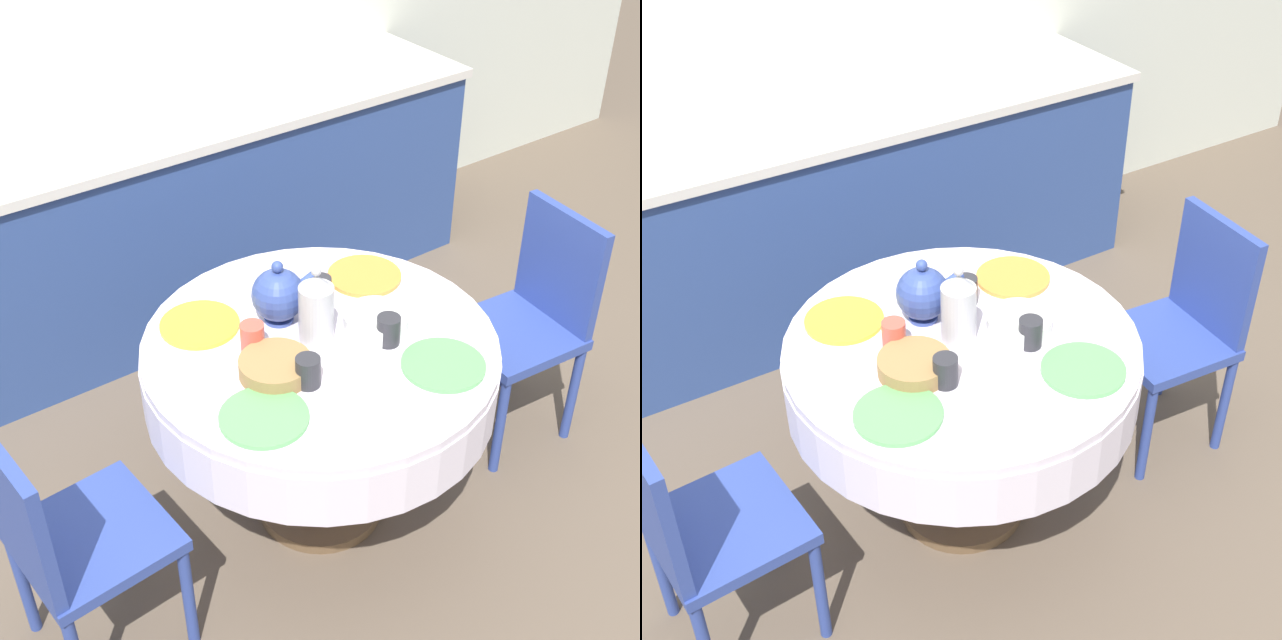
{
  "view_description": "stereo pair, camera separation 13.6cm",
  "coord_description": "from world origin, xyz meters",
  "views": [
    {
      "loc": [
        -1.27,
        -1.76,
        2.4
      ],
      "look_at": [
        0.0,
        0.0,
        0.82
      ],
      "focal_mm": 50.0,
      "sensor_mm": 36.0,
      "label": 1
    },
    {
      "loc": [
        -1.16,
        -1.84,
        2.4
      ],
      "look_at": [
        0.0,
        0.0,
        0.82
      ],
      "focal_mm": 50.0,
      "sensor_mm": 36.0,
      "label": 2
    }
  ],
  "objects": [
    {
      "name": "kitchen_counter",
      "position": [
        0.0,
        1.37,
        0.47
      ],
      "size": [
        3.24,
        0.64,
        0.93
      ],
      "color": "#2D4784",
      "rests_on": "ground_plane"
    },
    {
      "name": "wall_back",
      "position": [
        0.0,
        1.7,
        1.3
      ],
      "size": [
        7.0,
        0.05,
        2.6
      ],
      "color": "beige",
      "rests_on": "ground_plane"
    },
    {
      "name": "plate_far_right",
      "position": [
        0.33,
        0.2,
        0.74
      ],
      "size": [
        0.25,
        0.25,
        0.01
      ],
      "primitive_type": "cylinder",
      "color": "orange",
      "rests_on": "dining_table"
    },
    {
      "name": "cup_near_right",
      "position": [
        0.16,
        -0.13,
        0.79
      ],
      "size": [
        0.07,
        0.07,
        0.09
      ],
      "primitive_type": "cylinder",
      "color": "#28282D",
      "rests_on": "dining_table"
    },
    {
      "name": "bread_basket",
      "position": [
        -0.2,
        -0.05,
        0.76
      ],
      "size": [
        0.22,
        0.22,
        0.05
      ],
      "primitive_type": "cylinder",
      "color": "olive",
      "rests_on": "dining_table"
    },
    {
      "name": "fruit_bowl",
      "position": [
        0.18,
        -0.05,
        0.77
      ],
      "size": [
        0.2,
        0.2,
        0.06
      ],
      "primitive_type": "cylinder",
      "color": "silver",
      "rests_on": "dining_table"
    },
    {
      "name": "coffee_carafe",
      "position": [
        0.0,
        0.02,
        0.85
      ],
      "size": [
        0.11,
        0.11,
        0.26
      ],
      "color": "#B2B2B7",
      "rests_on": "dining_table"
    },
    {
      "name": "plate_far_left",
      "position": [
        -0.26,
        0.28,
        0.74
      ],
      "size": [
        0.25,
        0.25,
        0.01
      ],
      "primitive_type": "cylinder",
      "color": "yellow",
      "rests_on": "dining_table"
    },
    {
      "name": "dining_table",
      "position": [
        0.0,
        0.0,
        0.61
      ],
      "size": [
        1.12,
        1.12,
        0.74
      ],
      "color": "brown",
      "rests_on": "ground_plane"
    },
    {
      "name": "cup_far_right",
      "position": [
        0.12,
        0.17,
        0.79
      ],
      "size": [
        0.07,
        0.07,
        0.09
      ],
      "primitive_type": "cylinder",
      "color": "#28282D",
      "rests_on": "dining_table"
    },
    {
      "name": "plate_near_right",
      "position": [
        0.22,
        -0.32,
        0.74
      ],
      "size": [
        0.25,
        0.25,
        0.01
      ],
      "primitive_type": "cylinder",
      "color": "#5BA85B",
      "rests_on": "dining_table"
    },
    {
      "name": "ground_plane",
      "position": [
        0.0,
        0.0,
        0.0
      ],
      "size": [
        12.0,
        12.0,
        0.0
      ],
      "primitive_type": "plane",
      "color": "brown"
    },
    {
      "name": "cup_near_left",
      "position": [
        -0.15,
        -0.15,
        0.79
      ],
      "size": [
        0.07,
        0.07,
        0.09
      ],
      "primitive_type": "cylinder",
      "color": "#28282D",
      "rests_on": "dining_table"
    },
    {
      "name": "chair_right",
      "position": [
        -0.89,
        -0.06,
        0.51
      ],
      "size": [
        0.43,
        0.43,
        0.9
      ],
      "rotation": [
        0.0,
        0.0,
        -1.5
      ],
      "color": "#2D428E",
      "rests_on": "ground_plane"
    },
    {
      "name": "cup_far_left",
      "position": [
        -0.19,
        0.08,
        0.79
      ],
      "size": [
        0.07,
        0.07,
        0.09
      ],
      "primitive_type": "cylinder",
      "color": "#CC4C3D",
      "rests_on": "dining_table"
    },
    {
      "name": "teapot",
      "position": [
        -0.04,
        0.17,
        0.83
      ],
      "size": [
        0.23,
        0.17,
        0.22
      ],
      "color": "#33478E",
      "rests_on": "dining_table"
    },
    {
      "name": "chair_left",
      "position": [
        0.89,
        -0.08,
        0.51
      ],
      "size": [
        0.43,
        0.43,
        0.9
      ],
      "rotation": [
        0.0,
        0.0,
        1.48
      ],
      "color": "#2D428E",
      "rests_on": "ground_plane"
    },
    {
      "name": "plate_near_left",
      "position": [
        -0.33,
        -0.2,
        0.74
      ],
      "size": [
        0.25,
        0.25,
        0.01
      ],
      "primitive_type": "cylinder",
      "color": "#5BA85B",
      "rests_on": "dining_table"
    }
  ]
}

